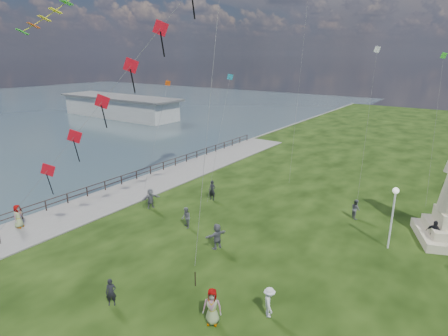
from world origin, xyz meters
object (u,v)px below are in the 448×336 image
Objects in this scene: person_0 at (111,292)px; person_9 at (434,233)px; person_4 at (212,307)px; person_11 at (217,236)px; person_1 at (186,218)px; person_5 at (151,198)px; pier_pavilion at (120,106)px; person_6 at (212,190)px; person_7 at (356,209)px; person_10 at (18,217)px; lamppost at (394,205)px; person_2 at (269,302)px.

person_9 reaches higher than person_0.
person_4 is 7.39m from person_11.
person_4 reaches higher than person_11.
person_1 is 5.13m from person_5.
pier_pavilion is at bearing 176.40° from person_9.
person_9 is (17.43, 1.97, 0.01)m from person_6.
person_6 is at bearing 145.39° from person_1.
person_1 is at bearing 63.18° from person_0.
person_7 is at bearing -175.02° from person_9.
person_10 reaches higher than person_1.
person_11 is at bearing -91.18° from person_10.
person_5 is (-18.24, -4.27, -2.29)m from lamppost.
person_7 is (7.25, 18.26, 0.04)m from person_0.
person_0 is 0.79× the size of person_4.
pier_pavilion reaches higher than person_11.
person_5 is at bearing -88.13° from person_11.
person_10 reaches higher than person_11.
person_7 is at bearing -36.96° from person_2.
person_6 is (-11.68, 10.94, 0.10)m from person_2.
lamppost reaches higher than person_0.
person_7 is (9.97, 9.07, -0.03)m from person_1.
person_2 is 20.24m from person_10.
person_2 is 0.84× the size of person_4.
person_11 is (-6.23, -10.25, 0.10)m from person_7.
person_4 is at bearing -23.22° from person_0.
person_6 reaches higher than person_5.
person_10 is (-25.89, -14.95, -0.01)m from person_9.
person_5 is at bearing -56.51° from person_10.
person_2 is 16.00m from person_6.
person_11 reaches higher than person_0.
person_6 reaches higher than person_7.
person_4 is 15.43m from person_5.
person_9 reaches higher than person_10.
person_0 is 8.07m from person_11.
pier_pavilion is 69.11m from person_2.
person_2 is (57.14, -38.86, -1.04)m from pier_pavilion.
person_11 is (-9.51, -6.66, -2.25)m from lamppost.
person_9 reaches higher than person_5.
person_11 is at bearing 97.61° from person_4.
person_11 is at bearing -82.61° from person_5.
person_9 is 14.84m from person_11.
person_9 is at bearing -142.85° from person_7.
person_4 reaches higher than person_2.
person_4 is 16.50m from person_7.
person_2 reaches higher than person_0.
person_10 is at bearing 59.12° from person_2.
person_6 is at bearing 63.54° from person_0.
pier_pavilion is 15.74× the size of person_4.
person_6 is (3.20, 4.49, 0.05)m from person_5.
person_4 is 16.86m from person_9.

